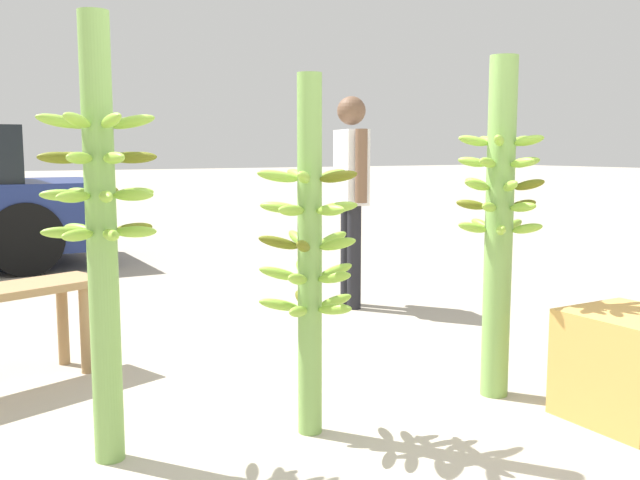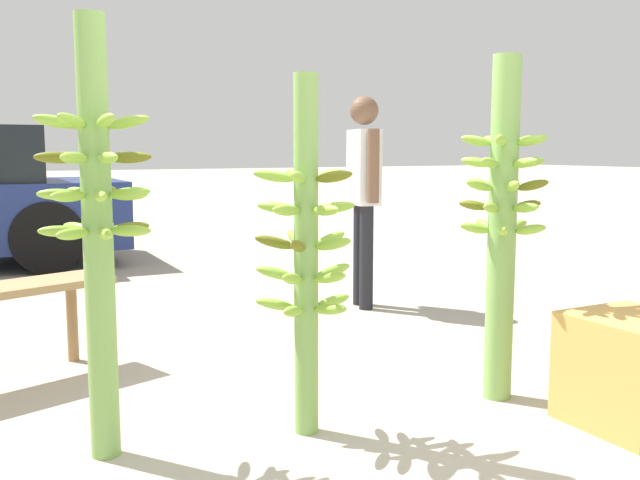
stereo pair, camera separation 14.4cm
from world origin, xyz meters
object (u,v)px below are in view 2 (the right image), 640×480
Objects in this scene: banana_stalk_center at (306,252)px; banana_stalk_right at (502,222)px; banana_stalk_left at (97,224)px; vendor_person at (364,181)px; produce_crate at (632,371)px.

banana_stalk_right is (1.00, -0.05, 0.08)m from banana_stalk_center.
banana_stalk_left reaches higher than vendor_person.
vendor_person is at bearing 53.10° from banana_stalk_center.
banana_stalk_left is at bearing 173.30° from banana_stalk_right.
banana_stalk_center is at bearing -22.30° from vendor_person.
produce_crate is (1.27, -0.58, -0.53)m from banana_stalk_center.
banana_stalk_right is at bearing -2.93° from banana_stalk_center.
produce_crate is (2.07, -0.74, -0.67)m from banana_stalk_left.
vendor_person is (1.46, 1.95, 0.18)m from banana_stalk_center.
banana_stalk_right is 2.06m from vendor_person.
banana_stalk_left reaches higher than banana_stalk_center.
banana_stalk_center is 1.00m from banana_stalk_right.
vendor_person is 3.28× the size of produce_crate.
banana_stalk_left is 2.88m from vendor_person.
banana_stalk_right is at bearing 1.53° from vendor_person.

